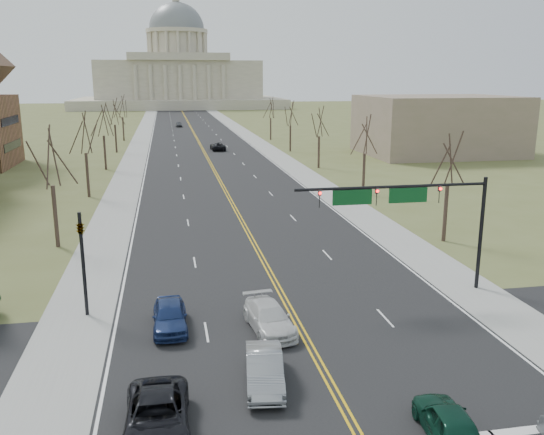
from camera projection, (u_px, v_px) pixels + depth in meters
name	position (u px, v px, depth m)	size (l,w,h in m)	color
ground	(357.00, 434.00, 21.80)	(600.00, 600.00, 0.00)	brown
road	(197.00, 138.00, 126.89)	(20.00, 380.00, 0.01)	black
cross_road	(317.00, 359.00, 27.53)	(120.00, 14.00, 0.01)	black
sidewalk_left	(141.00, 139.00, 124.79)	(4.00, 380.00, 0.03)	gray
sidewalk_right	(251.00, 137.00, 129.00)	(4.00, 380.00, 0.03)	gray
center_line	(197.00, 138.00, 126.89)	(0.42, 380.00, 0.01)	gold
edge_line_left	(152.00, 139.00, 125.17)	(0.15, 380.00, 0.01)	silver
edge_line_right	(241.00, 137.00, 128.61)	(0.15, 380.00, 0.01)	silver
stop_bar	(493.00, 435.00, 21.72)	(9.50, 0.50, 0.01)	silver
capitol	(178.00, 75.00, 257.20)	(90.00, 60.00, 50.00)	beige
signal_mast	(407.00, 203.00, 34.63)	(12.12, 0.44, 7.20)	black
signal_left	(82.00, 252.00, 31.80)	(0.32, 0.36, 6.00)	black
tree_r_0	(449.00, 162.00, 45.89)	(3.74, 3.74, 8.50)	#31231D
tree_l_0	(50.00, 160.00, 44.18)	(3.96, 3.96, 9.00)	#31231D
tree_r_1	(365.00, 137.00, 65.00)	(3.74, 3.74, 8.50)	#31231D
tree_l_1	(84.00, 135.00, 63.29)	(3.96, 3.96, 9.00)	#31231D
tree_r_2	(319.00, 123.00, 84.11)	(3.74, 3.74, 8.50)	#31231D
tree_l_2	(103.00, 122.00, 82.40)	(3.96, 3.96, 9.00)	#31231D
tree_r_3	(290.00, 115.00, 103.22)	(3.74, 3.74, 8.50)	#31231D
tree_l_3	(114.00, 113.00, 101.51)	(3.96, 3.96, 9.00)	#31231D
tree_r_4	(271.00, 109.00, 122.33)	(3.74, 3.74, 8.50)	#31231D
tree_l_4	(122.00, 108.00, 120.62)	(3.96, 3.96, 9.00)	#31231D
bldg_right_mass	(437.00, 125.00, 100.24)	(25.00, 20.00, 10.00)	#756853
car_nb_inner_lead	(449.00, 423.00, 21.24)	(1.70, 4.24, 1.44)	#0B3123
car_sb_inner_lead	(264.00, 369.00, 25.05)	(1.58, 4.52, 1.49)	gray
car_sb_outer_lead	(157.00, 417.00, 21.59)	(2.43, 5.28, 1.47)	black
car_sb_inner_second	(269.00, 318.00, 30.52)	(1.99, 4.90, 1.42)	silver
car_sb_outer_second	(170.00, 316.00, 30.65)	(1.79, 4.46, 1.52)	navy
car_far_nb	(218.00, 146.00, 106.07)	(2.43, 5.28, 1.47)	black
car_far_sb	(179.00, 124.00, 155.90)	(1.64, 4.07, 1.39)	#4D4F54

